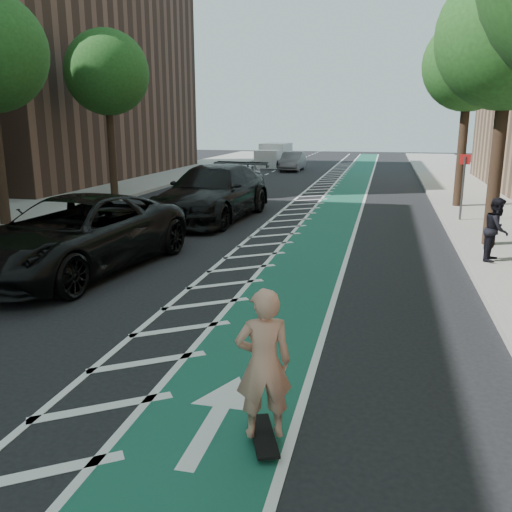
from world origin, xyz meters
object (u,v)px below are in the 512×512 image
(skateboarder, at_px, (264,364))
(barrel_a, at_px, (91,246))
(suv_near, at_px, (75,234))
(suv_far, at_px, (213,193))

(skateboarder, bearing_deg, barrel_a, -69.70)
(skateboarder, xyz_separation_m, suv_near, (-6.10, 6.18, -0.08))
(skateboarder, xyz_separation_m, suv_far, (-5.08, 14.00, 0.01))
(suv_far, bearing_deg, skateboarder, -65.46)
(barrel_a, bearing_deg, suv_far, 80.14)
(suv_far, xyz_separation_m, barrel_a, (-1.19, -6.83, -0.60))
(suv_near, xyz_separation_m, suv_far, (1.02, 7.82, 0.08))
(barrel_a, bearing_deg, suv_near, -80.41)
(suv_near, relative_size, suv_far, 0.96)
(skateboarder, height_order, suv_far, suv_far)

